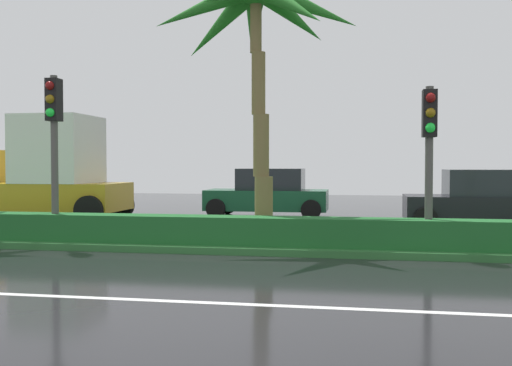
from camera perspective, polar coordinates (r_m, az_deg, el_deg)
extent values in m
cube|color=black|center=(14.75, 2.53, -5.63)|extent=(90.00, 42.00, 0.10)
cube|color=white|center=(7.96, -4.16, -11.72)|extent=(81.00, 0.14, 0.01)
cube|color=#2D6B33|center=(13.75, 1.99, -5.65)|extent=(85.50, 4.00, 0.15)
cube|color=#1E6028|center=(12.33, 1.08, -4.76)|extent=(76.50, 0.70, 0.60)
cylinder|color=brown|center=(13.36, 0.77, -2.44)|extent=(0.42, 0.42, 1.44)
cylinder|color=brown|center=(13.40, 0.51, 3.73)|extent=(0.37, 0.37, 1.44)
cylinder|color=brown|center=(13.59, 0.25, 9.80)|extent=(0.32, 0.32, 1.44)
cylinder|color=brown|center=(13.93, -0.01, 15.64)|extent=(0.27, 0.27, 1.44)
cone|color=#236C21|center=(13.98, 4.97, 17.00)|extent=(2.59, 0.83, 1.48)
cone|color=#236C21|center=(14.82, 3.42, 16.24)|extent=(1.97, 2.39, 1.43)
cone|color=#236C21|center=(15.10, -0.26, 15.68)|extent=(1.12, 2.59, 1.57)
cone|color=#236C21|center=(14.61, -3.40, 15.50)|extent=(2.40, 1.62, 1.85)
cone|color=#236C21|center=(13.83, -4.90, 17.01)|extent=(2.56, 1.43, 1.55)
cone|color=#236C21|center=(13.14, 2.99, 17.37)|extent=(2.18, 2.10, 1.73)
cylinder|color=#4C4C47|center=(13.88, -19.26, 2.34)|extent=(0.16, 0.16, 3.73)
cube|color=black|center=(13.96, -19.32, 7.75)|extent=(0.28, 0.32, 0.96)
sphere|color=maroon|center=(13.84, -19.68, 9.04)|extent=(0.20, 0.20, 0.20)
sphere|color=#7F600F|center=(13.81, -19.67, 7.81)|extent=(0.20, 0.20, 0.20)
sphere|color=#1EEA3F|center=(13.78, -19.65, 6.57)|extent=(0.20, 0.20, 0.20)
cylinder|color=#4C4C47|center=(12.31, 16.70, 1.46)|extent=(0.16, 0.16, 3.31)
cube|color=black|center=(12.35, 16.75, 6.59)|extent=(0.28, 0.32, 0.96)
sphere|color=maroon|center=(12.21, 16.86, 8.06)|extent=(0.20, 0.20, 0.20)
sphere|color=#7F600F|center=(12.18, 16.84, 6.65)|extent=(0.20, 0.20, 0.20)
sphere|color=#1EEA3F|center=(12.16, 16.83, 5.24)|extent=(0.20, 0.20, 0.20)
cube|color=#B28C1E|center=(20.65, -21.43, -1.22)|extent=(6.40, 2.30, 0.90)
cube|color=silver|center=(20.10, -18.93, 3.15)|extent=(2.30, 2.35, 2.20)
cylinder|color=black|center=(18.35, -16.12, -2.63)|extent=(0.92, 0.30, 0.92)
cylinder|color=black|center=(20.47, -13.23, -2.15)|extent=(0.92, 0.30, 0.92)
cube|color=#195133|center=(20.62, 1.07, -1.68)|extent=(4.30, 1.76, 0.72)
cube|color=#1E2328|center=(20.56, 1.49, 0.37)|extent=(2.30, 1.58, 0.76)
cylinder|color=black|center=(20.08, -3.99, -2.52)|extent=(0.68, 0.22, 0.68)
cylinder|color=black|center=(21.83, -2.84, -2.17)|extent=(0.68, 0.22, 0.68)
cylinder|color=black|center=(19.55, 5.45, -2.64)|extent=(0.68, 0.22, 0.68)
cylinder|color=black|center=(21.34, 5.83, -2.27)|extent=(0.68, 0.22, 0.68)
cube|color=black|center=(17.90, 21.34, -2.34)|extent=(4.30, 1.76, 0.72)
cube|color=#1E2328|center=(17.89, 21.84, 0.02)|extent=(2.30, 1.58, 0.76)
cylinder|color=black|center=(16.78, 16.39, -3.45)|extent=(0.68, 0.22, 0.68)
cylinder|color=black|center=(18.56, 15.77, -2.95)|extent=(0.68, 0.22, 0.68)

